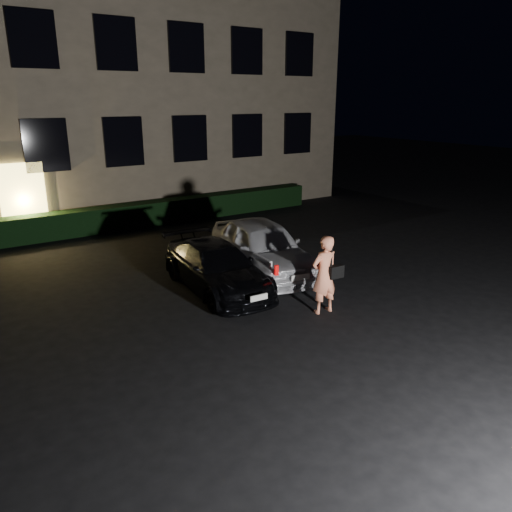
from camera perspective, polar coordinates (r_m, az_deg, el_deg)
ground at (r=10.05m, az=8.20°, el=-9.08°), size 80.00×80.00×0.00m
building at (r=22.48m, az=-19.21°, el=20.60°), size 20.00×8.11×12.00m
hedge at (r=18.60m, az=-13.81°, el=4.52°), size 15.00×0.70×0.85m
sedan at (r=12.12m, az=-4.51°, el=-1.29°), size 1.82×4.04×1.13m
hatch at (r=13.21m, az=0.74°, el=1.04°), size 2.33×4.40×1.42m
man at (r=10.79m, az=7.84°, el=-2.11°), size 0.71×0.44×1.74m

